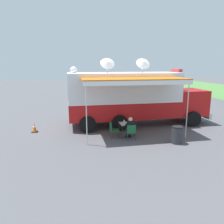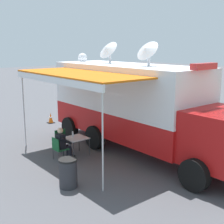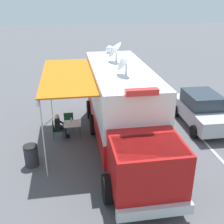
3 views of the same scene
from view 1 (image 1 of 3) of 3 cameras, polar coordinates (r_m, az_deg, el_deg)
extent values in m
plane|color=#515156|center=(14.93, 2.93, -3.34)|extent=(100.00, 100.00, 0.00)
cube|color=silver|center=(18.98, 4.36, 0.00)|extent=(0.16, 4.80, 0.01)
cube|color=#B71414|center=(14.67, 2.97, 0.99)|extent=(2.57, 7.22, 1.10)
cube|color=white|center=(14.46, 3.03, 6.44)|extent=(2.57, 7.22, 1.70)
cube|color=white|center=(14.57, 3.00, 3.11)|extent=(2.59, 7.24, 0.10)
cube|color=#B71414|center=(16.37, 18.99, 2.58)|extent=(2.32, 2.12, 1.70)
cube|color=#28333D|center=(16.40, 19.72, 4.31)|extent=(2.16, 1.49, 0.70)
cube|color=silver|center=(17.12, 22.06, -0.32)|extent=(2.38, 0.22, 0.36)
cylinder|color=black|center=(17.52, 16.18, 0.19)|extent=(0.31, 1.00, 1.00)
cylinder|color=black|center=(15.40, 20.41, -1.70)|extent=(0.31, 1.00, 1.00)
cylinder|color=black|center=(15.88, -0.04, -0.53)|extent=(0.31, 1.00, 1.00)
cylinder|color=black|center=(13.51, 2.01, -2.81)|extent=(0.31, 1.00, 1.00)
cylinder|color=black|center=(15.63, -7.18, -0.83)|extent=(0.31, 1.00, 1.00)
cylinder|color=black|center=(13.21, -6.39, -3.23)|extent=(0.31, 1.00, 1.00)
cube|color=white|center=(14.40, 3.07, 10.00)|extent=(2.57, 7.22, 0.10)
cube|color=red|center=(15.72, 16.49, 10.33)|extent=(1.10, 0.29, 0.20)
cylinder|color=silver|center=(14.17, -1.23, 11.10)|extent=(0.10, 0.10, 0.45)
cone|color=silver|center=(14.02, -1.13, 12.74)|extent=(0.72, 0.91, 0.81)
cylinder|color=silver|center=(14.75, 7.93, 11.03)|extent=(0.10, 0.10, 0.45)
cone|color=silver|center=(14.61, 8.17, 12.60)|extent=(0.72, 0.91, 0.81)
sphere|color=white|center=(13.96, -9.99, 10.72)|extent=(0.44, 0.44, 0.44)
cube|color=orange|center=(12.15, 5.82, 8.62)|extent=(2.25, 5.78, 0.06)
cube|color=white|center=(11.15, 7.40, 7.55)|extent=(0.13, 5.76, 0.24)
cylinder|color=silver|center=(12.54, 19.04, 0.63)|extent=(0.05, 0.05, 3.25)
cylinder|color=silver|center=(10.89, -6.68, -0.45)|extent=(0.05, 0.05, 3.25)
cube|color=silver|center=(12.52, 3.89, -3.02)|extent=(0.81, 0.81, 0.03)
cylinder|color=#333338|center=(13.06, 5.02, -4.06)|extent=(0.03, 0.03, 0.70)
cylinder|color=#333338|center=(12.38, 5.97, -4.99)|extent=(0.03, 0.03, 0.70)
cylinder|color=#333338|center=(12.88, 1.84, -4.25)|extent=(0.03, 0.03, 0.70)
cylinder|color=#333338|center=(12.19, 2.63, -5.21)|extent=(0.03, 0.03, 0.70)
cylinder|color=silver|center=(12.41, 3.16, -2.59)|extent=(0.07, 0.07, 0.20)
cylinder|color=white|center=(12.38, 3.16, -2.09)|extent=(0.04, 0.04, 0.02)
cube|color=#19562D|center=(11.96, 4.78, -5.24)|extent=(0.48, 0.48, 0.04)
cube|color=#19562D|center=(11.69, 5.09, -4.47)|extent=(0.04, 0.48, 0.44)
cylinder|color=#333338|center=(12.17, 3.47, -5.94)|extent=(0.02, 0.02, 0.42)
cylinder|color=#333338|center=(12.28, 5.47, -5.80)|extent=(0.02, 0.02, 0.42)
cylinder|color=#333338|center=(11.76, 4.02, -6.59)|extent=(0.02, 0.02, 0.42)
cylinder|color=#333338|center=(11.88, 6.08, -6.44)|extent=(0.02, 0.02, 0.42)
cube|color=#19562D|center=(12.28, 0.66, -4.72)|extent=(0.48, 0.48, 0.04)
cube|color=#19562D|center=(12.18, -0.35, -3.74)|extent=(0.48, 0.04, 0.44)
cylinder|color=#333338|center=(12.59, 1.44, -5.29)|extent=(0.02, 0.02, 0.42)
cylinder|color=#333338|center=(12.19, 1.89, -5.90)|extent=(0.02, 0.02, 0.42)
cylinder|color=#333338|center=(12.51, -0.54, -5.41)|extent=(0.02, 0.02, 0.42)
cylinder|color=#333338|center=(12.10, -0.15, -6.03)|extent=(0.02, 0.02, 0.42)
cube|color=black|center=(11.87, 4.80, -3.85)|extent=(0.24, 0.36, 0.56)
sphere|color=beige|center=(11.76, 4.84, -1.89)|extent=(0.22, 0.22, 0.22)
cylinder|color=black|center=(11.91, 3.58, -3.58)|extent=(0.43, 0.09, 0.34)
cylinder|color=black|center=(12.04, 5.71, -3.45)|extent=(0.43, 0.09, 0.34)
cylinder|color=black|center=(12.09, 4.09, -4.93)|extent=(0.38, 0.13, 0.13)
cylinder|color=black|center=(12.33, 3.85, -5.71)|extent=(0.11, 0.11, 0.42)
cube|color=black|center=(12.44, 3.77, -6.39)|extent=(0.24, 0.10, 0.07)
cylinder|color=black|center=(12.14, 5.00, -4.87)|extent=(0.38, 0.13, 0.13)
cylinder|color=black|center=(12.38, 4.75, -5.65)|extent=(0.11, 0.11, 0.42)
cube|color=black|center=(12.49, 4.66, -6.33)|extent=(0.24, 0.10, 0.07)
cylinder|color=#2D2D33|center=(11.85, 16.53, -5.85)|extent=(0.56, 0.56, 0.85)
cylinder|color=black|center=(11.72, 16.66, -3.73)|extent=(0.57, 0.57, 0.06)
cube|color=black|center=(14.13, -19.47, -4.89)|extent=(0.36, 0.36, 0.03)
cone|color=orange|center=(14.05, -19.56, -3.75)|extent=(0.26, 0.26, 0.55)
cylinder|color=white|center=(14.04, -19.57, -3.65)|extent=(0.17, 0.17, 0.06)
cube|color=#B2B5BA|center=(18.97, -2.18, 2.17)|extent=(1.85, 4.22, 0.76)
cube|color=#28333D|center=(18.84, -2.65, 4.31)|extent=(1.62, 2.12, 0.68)
cylinder|color=black|center=(20.13, 1.15, 1.65)|extent=(0.23, 0.64, 0.64)
cylinder|color=black|center=(18.40, 2.23, 0.65)|extent=(0.23, 0.64, 0.64)
cylinder|color=black|center=(19.80, -6.27, 1.40)|extent=(0.23, 0.64, 0.64)
cylinder|color=black|center=(18.03, -5.88, 0.36)|extent=(0.23, 0.64, 0.64)
camera|label=2|loc=(14.14, 57.24, 7.88)|focal=49.63mm
camera|label=3|loc=(19.54, 43.52, 16.64)|focal=44.57mm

